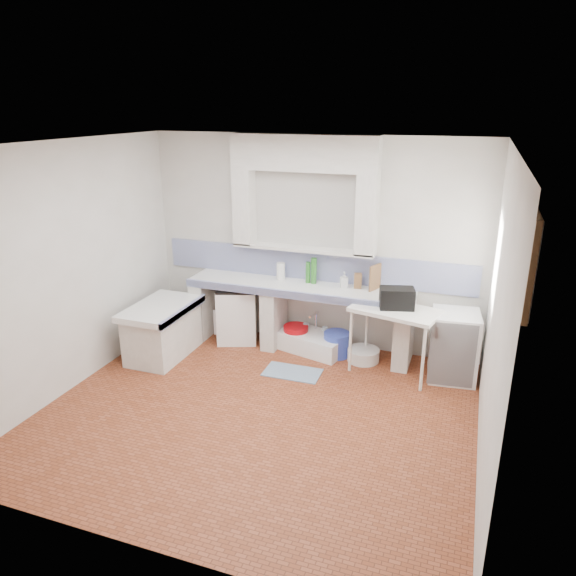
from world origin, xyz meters
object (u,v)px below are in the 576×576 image
(side_table, at_px, (393,341))
(fridge, at_px, (454,346))
(sink, at_px, (312,343))
(stove, at_px, (237,314))

(side_table, relative_size, fridge, 1.21)
(sink, bearing_deg, fridge, 10.12)
(sink, relative_size, fridge, 1.07)
(stove, distance_m, fridge, 2.90)
(stove, relative_size, sink, 0.84)
(side_table, bearing_deg, fridge, 23.12)
(side_table, bearing_deg, stove, -173.77)
(sink, bearing_deg, side_table, 1.03)
(stove, relative_size, side_table, 0.74)
(side_table, xyz_separation_m, fridge, (0.70, 0.12, -0.00))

